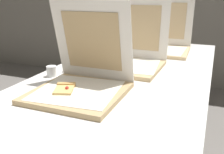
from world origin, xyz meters
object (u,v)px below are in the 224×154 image
(pizza_box_back, at_px, (163,44))
(pizza_box_middle, at_px, (130,57))
(table, at_px, (120,87))
(cup_white_mid, at_px, (69,67))
(pizza_box_front, at_px, (81,81))
(cup_white_near_center, at_px, (52,71))

(pizza_box_back, bearing_deg, pizza_box_middle, -103.09)
(table, height_order, cup_white_mid, cup_white_mid)
(pizza_box_middle, bearing_deg, pizza_box_back, 79.73)
(pizza_box_front, height_order, cup_white_near_center, pizza_box_front)
(pizza_box_front, relative_size, pizza_box_middle, 0.94)
(table, relative_size, pizza_box_back, 4.88)
(pizza_box_back, relative_size, cup_white_mid, 7.96)
(table, bearing_deg, pizza_box_front, -109.72)
(cup_white_near_center, bearing_deg, pizza_box_middle, 46.56)
(table, height_order, pizza_box_front, pizza_box_front)
(pizza_box_front, xyz_separation_m, pizza_box_middle, (0.07, 0.49, 0.00))
(pizza_box_middle, xyz_separation_m, pizza_box_back, (0.10, 0.50, -0.00))
(pizza_box_middle, relative_size, cup_white_mid, 7.47)
(pizza_box_middle, distance_m, cup_white_near_center, 0.47)
(pizza_box_front, distance_m, pizza_box_middle, 0.49)
(pizza_box_back, xyz_separation_m, cup_white_mid, (-0.38, -0.73, -0.03))
(table, xyz_separation_m, cup_white_near_center, (-0.35, -0.11, 0.07))
(table, bearing_deg, cup_white_near_center, -162.91)
(pizza_box_front, height_order, cup_white_mid, pizza_box_front)
(cup_white_mid, bearing_deg, pizza_box_middle, 39.64)
(pizza_box_front, relative_size, cup_white_near_center, 6.98)
(table, relative_size, cup_white_near_center, 38.82)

